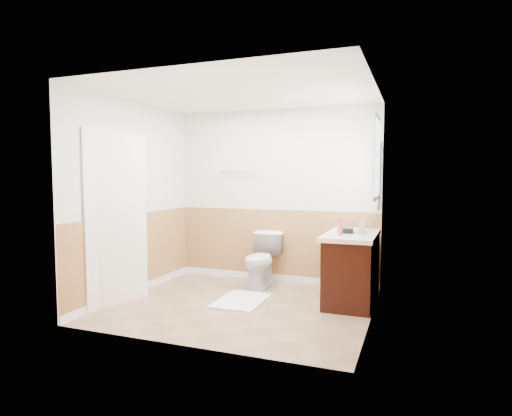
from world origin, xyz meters
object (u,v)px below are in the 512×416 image
at_px(soap_dispenser, 362,226).
at_px(lotion_bottle, 340,226).
at_px(toilet, 262,260).
at_px(vanity_cabinet, 352,270).
at_px(bath_mat, 241,300).

bearing_deg(soap_dispenser, lotion_bottle, -132.02).
bearing_deg(toilet, lotion_bottle, -26.62).
xyz_separation_m(toilet, vanity_cabinet, (1.27, -0.28, 0.02)).
bearing_deg(lotion_bottle, toilet, 153.48).
xyz_separation_m(bath_mat, vanity_cabinet, (1.27, 0.46, 0.39)).
bearing_deg(vanity_cabinet, soap_dispenser, -27.78).
relative_size(lotion_bottle, soap_dispenser, 1.15).
xyz_separation_m(vanity_cabinet, soap_dispenser, (0.12, -0.06, 0.55)).
distance_m(vanity_cabinet, lotion_bottle, 0.65).
height_order(bath_mat, soap_dispenser, soap_dispenser).
distance_m(lotion_bottle, soap_dispenser, 0.33).
relative_size(vanity_cabinet, soap_dispenser, 5.76).
bearing_deg(toilet, soap_dispenser, -13.86).
relative_size(toilet, vanity_cabinet, 0.68).
relative_size(vanity_cabinet, lotion_bottle, 5.00).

